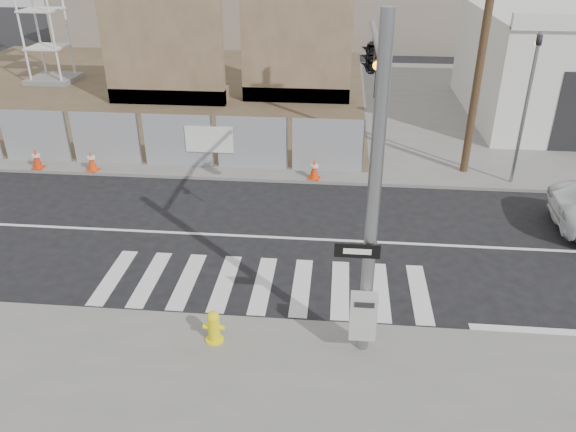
# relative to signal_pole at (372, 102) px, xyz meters

# --- Properties ---
(ground) EXTENTS (100.00, 100.00, 0.00)m
(ground) POSITION_rel_signal_pole_xyz_m (-2.49, 2.05, -4.78)
(ground) COLOR black
(ground) RESTS_ON ground
(sidewalk_far) EXTENTS (50.00, 20.00, 0.12)m
(sidewalk_far) POSITION_rel_signal_pole_xyz_m (-2.49, 16.05, -4.72)
(sidewalk_far) COLOR slate
(sidewalk_far) RESTS_ON ground
(signal_pole) EXTENTS (0.96, 5.87, 7.00)m
(signal_pole) POSITION_rel_signal_pole_xyz_m (0.00, 0.00, 0.00)
(signal_pole) COLOR gray
(signal_pole) RESTS_ON sidewalk_near
(far_signal_pole) EXTENTS (0.16, 0.20, 5.60)m
(far_signal_pole) POSITION_rel_signal_pole_xyz_m (5.51, 6.65, -1.30)
(far_signal_pole) COLOR gray
(far_signal_pole) RESTS_ON sidewalk_far
(chain_link_fence) EXTENTS (24.60, 0.04, 2.00)m
(chain_link_fence) POSITION_rel_signal_pole_xyz_m (-12.49, 7.05, -3.66)
(chain_link_fence) COLOR gray
(chain_link_fence) RESTS_ON sidewalk_far
(concrete_wall_left) EXTENTS (6.00, 1.30, 8.00)m
(concrete_wall_left) POSITION_rel_signal_pole_xyz_m (-9.49, 15.13, -1.40)
(concrete_wall_left) COLOR brown
(concrete_wall_left) RESTS_ON sidewalk_far
(concrete_wall_right) EXTENTS (5.50, 1.30, 8.00)m
(concrete_wall_right) POSITION_rel_signal_pole_xyz_m (-2.99, 16.13, -1.40)
(concrete_wall_right) COLOR brown
(concrete_wall_right) RESTS_ON sidewalk_far
(utility_pole_right) EXTENTS (1.60, 0.28, 10.00)m
(utility_pole_right) POSITION_rel_signal_pole_xyz_m (4.01, 7.55, 0.42)
(utility_pole_right) COLOR #503B25
(utility_pole_right) RESTS_ON sidewalk_far
(fire_hydrant) EXTENTS (0.48, 0.45, 0.77)m
(fire_hydrant) POSITION_rel_signal_pole_xyz_m (-3.24, -2.86, -4.28)
(fire_hydrant) COLOR yellow
(fire_hydrant) RESTS_ON sidewalk_near
(traffic_cone_b) EXTENTS (0.41, 0.41, 0.79)m
(traffic_cone_b) POSITION_rel_signal_pole_xyz_m (-11.97, 6.27, -4.27)
(traffic_cone_b) COLOR red
(traffic_cone_b) RESTS_ON sidewalk_far
(traffic_cone_c) EXTENTS (0.50, 0.50, 0.79)m
(traffic_cone_c) POSITION_rel_signal_pole_xyz_m (-9.83, 6.27, -4.27)
(traffic_cone_c) COLOR #E83D0C
(traffic_cone_c) RESTS_ON sidewalk_far
(traffic_cone_d) EXTENTS (0.46, 0.46, 0.77)m
(traffic_cone_d) POSITION_rel_signal_pole_xyz_m (-1.53, 6.27, -4.28)
(traffic_cone_d) COLOR red
(traffic_cone_d) RESTS_ON sidewalk_far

